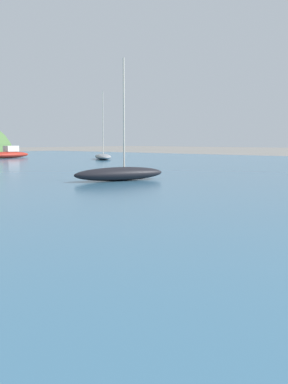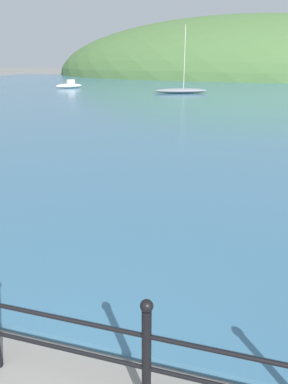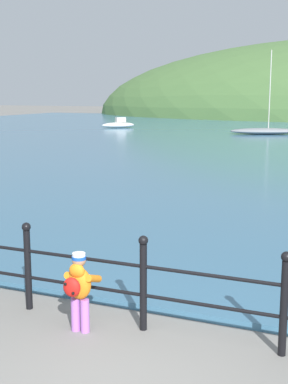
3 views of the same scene
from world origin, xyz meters
TOP-DOWN VIEW (x-y plane):
  - iron_railing at (0.56, 1.50)m, footprint 8.57×0.12m
  - child_in_coat at (-0.98, 1.14)m, footprint 0.39×0.53m
  - boat_red_dinghy at (-4.52, 32.90)m, footprint 4.93×3.11m
  - boat_twin_mast at (-16.68, 35.05)m, footprint 2.58×2.53m

SIDE VIEW (x-z plane):
  - boat_red_dinghy at x=-4.52m, z-range -2.47..3.14m
  - boat_twin_mast at x=-16.68m, z-range -0.05..0.79m
  - child_in_coat at x=-0.98m, z-range 0.10..1.11m
  - iron_railing at x=0.56m, z-range 0.04..1.25m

